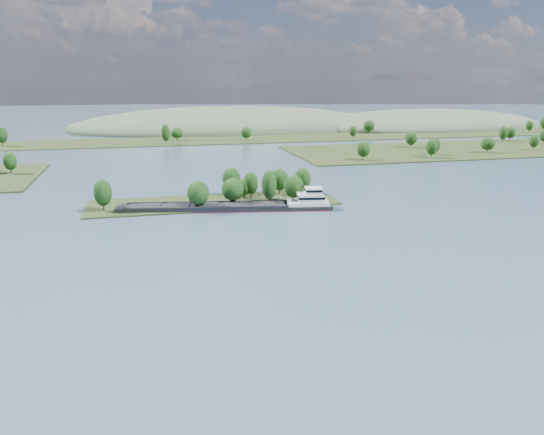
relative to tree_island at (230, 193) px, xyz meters
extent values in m
plane|color=#3D546A|center=(-6.71, -58.97, -4.22)|extent=(1800.00, 1800.00, 0.00)
cube|color=#233116|center=(-6.71, 1.03, -4.22)|extent=(100.00, 30.00, 1.20)
cylinder|color=black|center=(14.26, -9.03, -1.38)|extent=(0.50, 0.50, 4.49)
ellipsoid|color=black|center=(14.26, -9.03, 4.33)|extent=(6.11, 6.11, 11.54)
cylinder|color=black|center=(2.82, 13.03, -1.71)|extent=(0.50, 0.50, 3.82)
ellipsoid|color=black|center=(2.82, 13.03, 3.15)|extent=(7.82, 7.82, 9.83)
cylinder|color=black|center=(0.13, -6.19, -1.86)|extent=(0.50, 0.50, 3.53)
ellipsoid|color=black|center=(0.13, -6.19, 2.63)|extent=(8.85, 8.85, 9.07)
cylinder|color=black|center=(6.60, 3.36, -2.18)|extent=(0.50, 0.50, 2.88)
ellipsoid|color=black|center=(6.60, 3.36, 1.49)|extent=(5.69, 5.69, 7.42)
cylinder|color=black|center=(-14.00, -10.72, -1.80)|extent=(0.50, 0.50, 3.63)
ellipsoid|color=black|center=(-14.00, -10.72, 2.82)|extent=(8.48, 8.48, 9.34)
cylinder|color=black|center=(-49.16, -4.66, -1.61)|extent=(0.50, 0.50, 4.02)
ellipsoid|color=black|center=(-49.16, -4.66, 3.49)|extent=(6.71, 6.71, 10.33)
cylinder|color=black|center=(9.33, 3.04, -1.78)|extent=(0.50, 0.50, 3.68)
ellipsoid|color=black|center=(9.33, 3.04, 2.90)|extent=(6.17, 6.17, 9.46)
cylinder|color=black|center=(33.40, 7.99, -1.78)|extent=(0.50, 0.50, 3.68)
ellipsoid|color=black|center=(33.40, 7.99, 2.90)|extent=(6.90, 6.90, 9.46)
cylinder|color=black|center=(25.06, -6.78, -1.83)|extent=(0.50, 0.50, 3.58)
ellipsoid|color=black|center=(25.06, -6.78, 2.71)|extent=(8.02, 8.02, 9.19)
cylinder|color=black|center=(22.75, 7.69, -1.77)|extent=(0.50, 0.50, 3.69)
ellipsoid|color=black|center=(22.75, 7.69, 2.92)|extent=(7.96, 7.96, 9.49)
cylinder|color=black|center=(-101.22, 90.08, -1.59)|extent=(0.50, 0.50, 3.67)
ellipsoid|color=black|center=(-101.22, 90.08, 3.08)|extent=(6.82, 6.82, 9.43)
cube|color=#233116|center=(223.29, 121.03, -4.22)|extent=(320.00, 90.00, 1.60)
cylinder|color=black|center=(261.60, 131.42, -1.59)|extent=(0.50, 0.50, 3.67)
cylinder|color=black|center=(96.78, 89.65, -1.55)|extent=(0.50, 0.50, 3.74)
ellipsoid|color=black|center=(96.78, 89.65, 3.21)|extent=(7.94, 7.94, 9.62)
cylinder|color=black|center=(251.28, 157.34, -1.62)|extent=(0.50, 0.50, 3.60)
ellipsoid|color=black|center=(251.28, 157.34, 2.96)|extent=(7.86, 7.86, 9.27)
cylinder|color=black|center=(230.17, 104.88, -1.71)|extent=(0.50, 0.50, 3.43)
ellipsoid|color=black|center=(230.17, 104.88, 2.65)|extent=(6.22, 6.22, 8.81)
cylinder|color=black|center=(190.66, 100.51, -1.71)|extent=(0.50, 0.50, 3.42)
ellipsoid|color=black|center=(190.66, 100.51, 2.64)|extent=(9.12, 9.12, 8.80)
cylinder|color=black|center=(142.29, 88.50, -1.50)|extent=(0.50, 0.50, 3.83)
ellipsoid|color=black|center=(142.29, 88.50, 3.37)|extent=(7.24, 7.24, 9.85)
cylinder|color=black|center=(151.94, 100.29, -1.64)|extent=(0.50, 0.50, 3.57)
ellipsoid|color=black|center=(151.94, 100.29, 2.90)|extent=(5.89, 5.89, 9.17)
cylinder|color=black|center=(153.76, 136.78, -1.55)|extent=(0.50, 0.50, 3.74)
ellipsoid|color=black|center=(153.76, 136.78, 3.21)|extent=(8.24, 8.24, 9.62)
cylinder|color=black|center=(238.68, 149.36, -1.39)|extent=(0.50, 0.50, 4.06)
ellipsoid|color=black|center=(238.68, 149.36, 3.77)|extent=(6.17, 6.17, 10.44)
cube|color=#233116|center=(-6.71, 221.03, -4.22)|extent=(900.00, 60.00, 1.20)
cylinder|color=black|center=(337.12, 221.27, -1.47)|extent=(0.50, 0.50, 4.30)
cylinder|color=black|center=(136.67, 203.87, -1.93)|extent=(0.50, 0.50, 3.38)
ellipsoid|color=black|center=(136.67, 203.87, 2.37)|extent=(6.14, 6.14, 8.70)
cylinder|color=black|center=(-6.10, 223.75, -1.99)|extent=(0.50, 0.50, 3.26)
ellipsoid|color=black|center=(-6.10, 223.75, 2.16)|extent=(9.25, 9.25, 8.39)
cylinder|color=black|center=(312.82, 211.60, -1.88)|extent=(0.50, 0.50, 3.49)
ellipsoid|color=black|center=(312.82, 211.60, 2.56)|extent=(6.34, 6.34, 8.97)
cylinder|color=black|center=(165.91, 238.17, -1.71)|extent=(0.50, 0.50, 3.83)
ellipsoid|color=black|center=(165.91, 238.17, 3.16)|extent=(10.23, 10.23, 9.84)
cylinder|color=black|center=(-133.20, 217.07, -1.30)|extent=(0.50, 0.50, 4.64)
ellipsoid|color=black|center=(-133.20, 217.07, 4.59)|extent=(7.76, 7.76, 11.92)
cylinder|color=black|center=(47.83, 209.84, -1.86)|extent=(0.50, 0.50, 3.51)
ellipsoid|color=black|center=(47.83, 209.84, 2.60)|extent=(8.31, 8.31, 9.04)
cylinder|color=black|center=(-15.87, 200.94, -1.15)|extent=(0.50, 0.50, 4.93)
ellipsoid|color=black|center=(-15.87, 200.94, 5.12)|extent=(6.41, 6.41, 12.69)
ellipsoid|color=#41553A|center=(253.29, 291.03, -4.22)|extent=(260.00, 140.00, 36.00)
ellipsoid|color=#41553A|center=(53.29, 321.03, -4.22)|extent=(320.00, 160.00, 44.00)
cube|color=black|center=(-2.77, -11.21, -3.72)|extent=(81.37, 23.49, 2.22)
cube|color=maroon|center=(-2.77, -11.21, -4.17)|extent=(81.60, 23.72, 0.25)
cube|color=black|center=(-9.91, -4.98, -2.30)|extent=(61.82, 10.88, 0.81)
cube|color=black|center=(-11.56, -14.74, -2.30)|extent=(61.82, 10.88, 0.81)
cube|color=black|center=(-10.74, -9.86, -2.45)|extent=(61.28, 19.11, 0.30)
cube|color=black|center=(-32.65, -6.14, -2.15)|extent=(10.35, 9.69, 0.35)
cube|color=black|center=(-21.69, -8.00, -2.15)|extent=(10.35, 9.69, 0.35)
cube|color=black|center=(-10.74, -9.86, -2.15)|extent=(10.35, 9.69, 0.35)
cube|color=black|center=(0.22, -11.72, -2.15)|extent=(10.35, 9.69, 0.35)
cube|color=black|center=(11.17, -13.58, -2.15)|extent=(10.35, 9.69, 0.35)
cube|color=black|center=(-43.10, -4.36, -3.31)|extent=(4.51, 9.47, 2.02)
cylinder|color=black|center=(-42.11, -4.53, -1.90)|extent=(0.28, 0.28, 2.22)
cube|color=silver|center=(28.11, -16.45, -2.00)|extent=(17.56, 12.27, 1.21)
cube|color=silver|center=(29.10, -16.62, 0.02)|extent=(11.31, 9.66, 3.03)
cube|color=black|center=(29.10, -16.62, 0.43)|extent=(11.55, 9.89, 0.91)
cube|color=silver|center=(30.10, -16.79, 2.65)|extent=(6.99, 6.99, 2.22)
cube|color=black|center=(30.10, -16.79, 3.05)|extent=(7.22, 7.22, 0.81)
cube|color=silver|center=(30.10, -16.79, 3.86)|extent=(7.46, 7.46, 0.20)
cylinder|color=silver|center=(32.59, -17.22, 5.07)|extent=(0.23, 0.23, 2.63)
cylinder|color=black|center=(26.62, -13.13, 4.06)|extent=(0.58, 0.58, 1.21)
camera|label=1|loc=(-33.52, -209.09, 45.56)|focal=35.00mm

